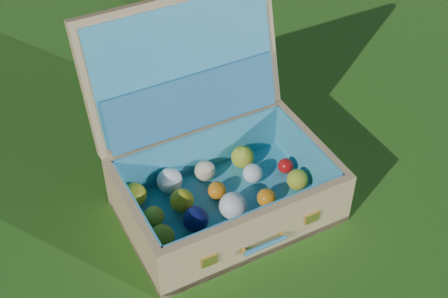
% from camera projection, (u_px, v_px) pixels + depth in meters
% --- Properties ---
extents(ground, '(60.00, 60.00, 0.00)m').
position_uv_depth(ground, '(178.00, 178.00, 1.73)').
color(ground, '#215114').
rests_on(ground, ground).
extents(suitcase, '(0.67, 0.64, 0.49)m').
position_uv_depth(suitcase, '(211.00, 155.00, 1.59)').
color(suitcase, tan).
rests_on(suitcase, ground).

